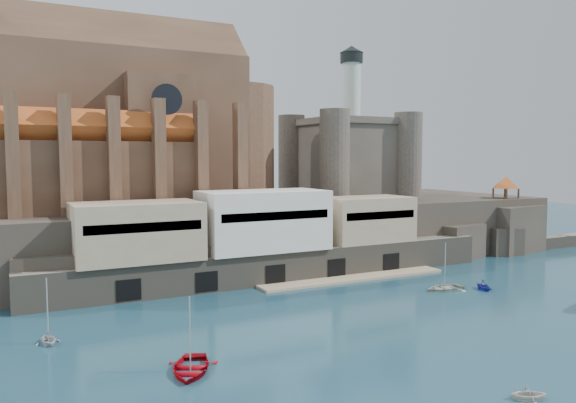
# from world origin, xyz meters

# --- Properties ---
(ground) EXTENTS (300.00, 300.00, 0.00)m
(ground) POSITION_xyz_m (0.00, 0.00, 0.00)
(ground) COLOR #183D50
(ground) RESTS_ON ground
(promontory) EXTENTS (100.00, 36.00, 10.00)m
(promontory) POSITION_xyz_m (-0.19, 39.37, 4.92)
(promontory) COLOR #2A241F
(promontory) RESTS_ON ground
(quay) EXTENTS (70.00, 12.00, 13.05)m
(quay) POSITION_xyz_m (-10.19, 23.07, 6.07)
(quay) COLOR #6D6557
(quay) RESTS_ON ground
(church) EXTENTS (47.00, 25.93, 30.51)m
(church) POSITION_xyz_m (-24.13, 41.85, 22.13)
(church) COLOR #4C3323
(church) RESTS_ON promontory
(castle_keep) EXTENTS (21.20, 21.20, 29.30)m
(castle_keep) POSITION_xyz_m (16.08, 41.08, 18.31)
(castle_keep) COLOR #443E36
(castle_keep) RESTS_ON promontory
(rock_outcrop) EXTENTS (14.50, 10.50, 8.70)m
(rock_outcrop) POSITION_xyz_m (42.00, 25.84, 4.02)
(rock_outcrop) COLOR #2A241F
(rock_outcrop) RESTS_ON ground
(pavilion) EXTENTS (6.40, 6.40, 5.40)m
(pavilion) POSITION_xyz_m (42.00, 26.00, 12.73)
(pavilion) COLOR #4C3323
(pavilion) RESTS_ON rock_outcrop
(boat_0) EXTENTS (4.66, 3.10, 6.35)m
(boat_0) POSITION_xyz_m (-30.08, -5.41, 0.00)
(boat_0) COLOR #AD0510
(boat_0) RESTS_ON ground
(boat_1) EXTENTS (2.42, 2.88, 2.86)m
(boat_1) POSITION_xyz_m (-9.55, -22.00, 0.00)
(boat_1) COLOR silver
(boat_1) RESTS_ON ground
(boat_4) EXTENTS (2.91, 2.05, 3.11)m
(boat_4) POSITION_xyz_m (-40.00, 7.63, 0.00)
(boat_4) COLOR silver
(boat_4) RESTS_ON ground
(boat_6) EXTENTS (1.26, 4.18, 5.83)m
(boat_6) POSITION_xyz_m (9.12, 6.79, 0.00)
(boat_6) COLOR beige
(boat_6) RESTS_ON ground
(boat_7) EXTENTS (3.10, 2.32, 3.21)m
(boat_7) POSITION_xyz_m (13.83, 4.47, 0.00)
(boat_7) COLOR #222796
(boat_7) RESTS_ON ground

